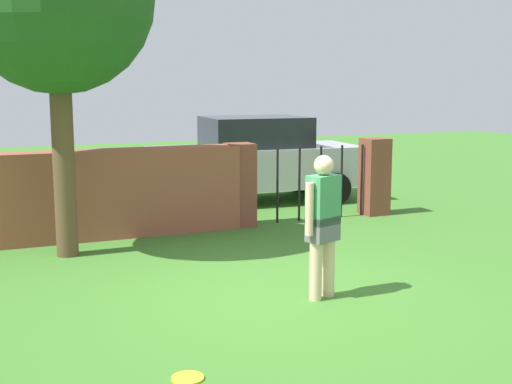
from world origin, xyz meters
TOP-DOWN VIEW (x-y plane):
  - ground_plane at (0.00, 0.00)m, footprint 40.00×40.00m
  - brick_wall at (-1.50, 3.65)m, footprint 4.67×0.50m
  - person at (0.36, -0.33)m, footprint 0.51×0.33m
  - fence_gate at (2.26, 3.65)m, footprint 3.08×0.44m
  - car at (2.09, 5.74)m, footprint 4.28×2.09m
  - frisbee_yellow at (-1.67, -1.79)m, footprint 0.27×0.27m

SIDE VIEW (x-z plane):
  - ground_plane at x=0.00m, z-range 0.00..0.00m
  - frisbee_yellow at x=-1.67m, z-range 0.00..0.02m
  - brick_wall at x=-1.50m, z-range 0.00..1.38m
  - fence_gate at x=2.26m, z-range 0.00..1.40m
  - car at x=2.09m, z-range 0.00..1.72m
  - person at x=0.36m, z-range 0.09..1.71m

